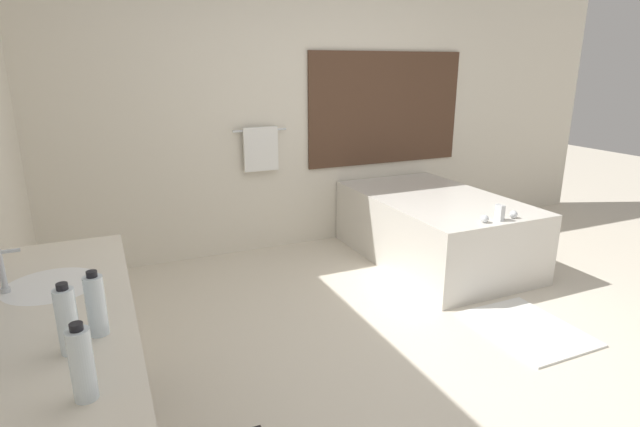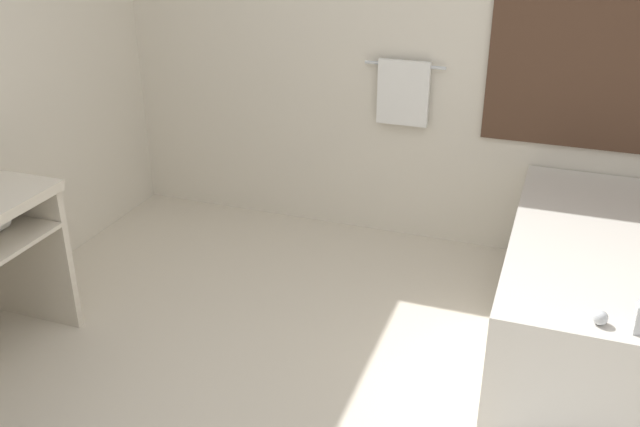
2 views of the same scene
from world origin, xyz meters
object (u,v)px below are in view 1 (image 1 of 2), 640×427
(water_bottle_1, at_px, (96,305))
(water_bottle_3, at_px, (82,364))
(bathtub, at_px, (433,225))
(water_bottle_2, at_px, (67,320))

(water_bottle_1, height_order, water_bottle_3, same)
(bathtub, height_order, water_bottle_3, water_bottle_3)
(bathtub, distance_m, water_bottle_2, 3.48)
(water_bottle_1, bearing_deg, bathtub, 33.52)
(bathtub, relative_size, water_bottle_1, 7.72)
(bathtub, relative_size, water_bottle_2, 7.46)
(bathtub, distance_m, water_bottle_3, 3.60)
(water_bottle_1, height_order, water_bottle_2, water_bottle_2)
(bathtub, xyz_separation_m, water_bottle_1, (-2.75, -1.82, 0.62))
(water_bottle_2, height_order, water_bottle_3, water_bottle_2)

